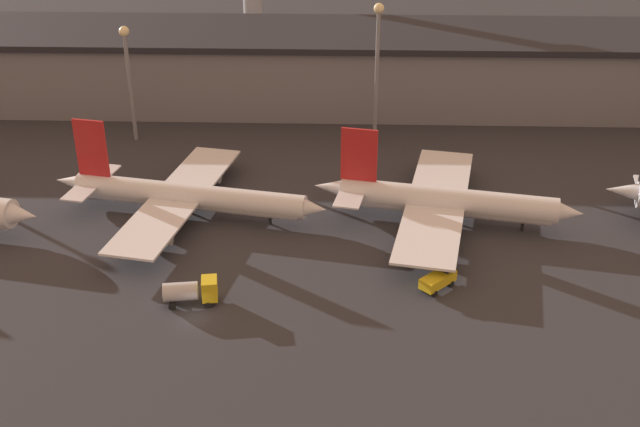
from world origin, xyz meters
TOP-DOWN VIEW (x-y plane):
  - ground at (0.00, 0.00)m, footprint 600.00×600.00m
  - terminal_building at (0.00, 77.44)m, footprint 238.24×26.57m
  - airplane_1 at (-5.95, 26.77)m, footprint 42.78×37.54m
  - airplane_2 at (32.57, 25.74)m, footprint 39.42×38.70m
  - service_vehicle_1 at (30.19, 7.50)m, footprint 5.20×5.20m
  - service_vehicle_3 at (-0.95, 3.08)m, footprint 7.01×3.45m
  - lamp_post_1 at (-20.65, 56.21)m, footprint 1.80×1.80m
  - lamp_post_2 at (23.36, 56.21)m, footprint 1.80×1.80m

SIDE VIEW (x-z plane):
  - ground at x=0.00m, z-range 0.00..0.00m
  - service_vehicle_1 at x=30.19m, z-range -0.08..2.83m
  - service_vehicle_3 at x=-0.95m, z-range 0.16..3.59m
  - airplane_1 at x=-5.95m, z-range -3.84..10.28m
  - airplane_2 at x=32.57m, z-range -3.40..10.37m
  - terminal_building at x=0.00m, z-range 0.04..15.04m
  - lamp_post_1 at x=-20.65m, z-range 3.18..24.28m
  - lamp_post_2 at x=23.36m, z-range 3.42..28.82m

